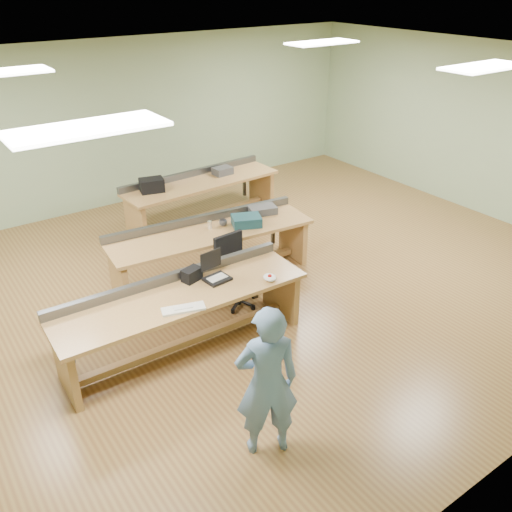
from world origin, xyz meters
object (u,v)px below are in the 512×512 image
laptop_base (217,279)px  parts_bin_grey (262,210)px  workbench_front (182,308)px  workbench_mid (211,242)px  task_chair (237,280)px  parts_bin_teal (246,221)px  drinks_can (210,225)px  workbench_back (201,191)px  mug (223,223)px  person (267,382)px  camera_bag (192,275)px

laptop_base → parts_bin_grey: parts_bin_grey is taller
workbench_front → laptop_base: (0.50, 0.02, 0.21)m
workbench_front → parts_bin_grey: size_ratio=7.30×
workbench_mid → task_chair: size_ratio=3.13×
parts_bin_teal → drinks_can: bearing=156.2°
workbench_mid → workbench_back: same height
drinks_can → workbench_mid: bearing=-114.6°
drinks_can → laptop_base: bearing=-117.5°
mug → parts_bin_teal: bearing=-33.6°
person → parts_bin_grey: person is taller
person → workbench_mid: bearing=-88.5°
workbench_front → mug: size_ratio=25.83×
workbench_back → laptop_base: bearing=-119.6°
workbench_mid → person: 3.34m
parts_bin_teal → drinks_can: (-0.49, 0.21, -0.01)m
workbench_mid → workbench_back: 2.05m
parts_bin_teal → drinks_can: size_ratio=3.61×
laptop_base → task_chair: (0.56, 0.44, -0.41)m
drinks_can → parts_bin_grey: bearing=0.4°
person → laptop_base: bearing=-84.6°
workbench_mid → workbench_back: bearing=69.6°
workbench_front → person: bearing=-91.7°
laptop_base → workbench_back: bearing=57.3°
workbench_front → laptop_base: size_ratio=10.26×
parts_bin_teal → drinks_can: 0.53m
workbench_front → parts_bin_grey: 2.51m
workbench_back → drinks_can: (-0.88, -1.78, 0.25)m
parts_bin_grey → mug: 0.72m
mug → task_chair: bearing=-111.5°
task_chair → workbench_back: bearing=65.2°
camera_bag → laptop_base: bearing=-51.3°
workbench_mid → person: (-1.26, -3.08, 0.23)m
laptop_base → parts_bin_teal: size_ratio=0.72×
workbench_mid → laptop_base: 1.42m
workbench_back → person: (-2.17, -4.92, 0.24)m
workbench_back → drinks_can: size_ratio=25.45×
parts_bin_teal → task_chair: bearing=-133.2°
person → camera_bag: bearing=-76.5°
workbench_back → mug: 1.94m
parts_bin_grey → drinks_can: (-0.93, -0.01, 0.00)m
task_chair → drinks_can: (0.12, 0.87, 0.45)m
workbench_back → parts_bin_teal: 2.05m
camera_bag → parts_bin_grey: 2.18m
task_chair → workbench_front: bearing=-160.5°
workbench_mid → task_chair: (-0.10, -0.81, -0.20)m
drinks_can → workbench_front: bearing=-131.7°
camera_bag → parts_bin_grey: camera_bag is taller
workbench_back → parts_bin_grey: 1.79m
person → parts_bin_teal: bearing=-97.5°
drinks_can → task_chair: bearing=-98.1°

